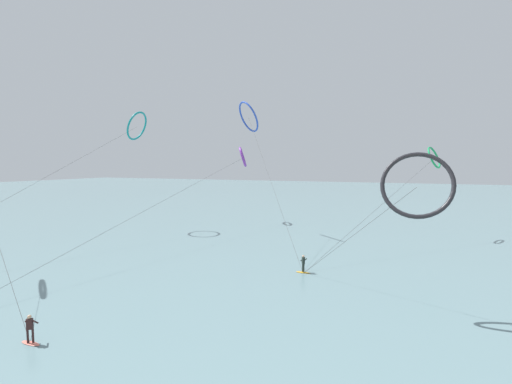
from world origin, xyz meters
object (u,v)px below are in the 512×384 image
(surfer_coral, at_px, (30,331))
(kite_charcoal, at_px, (417,185))
(kite_emerald, at_px, (434,158))
(kite_violet, at_px, (242,157))
(surfer_amber, at_px, (303,265))
(kite_cobalt, at_px, (249,117))
(kite_teal, at_px, (137,126))

(surfer_coral, bearing_deg, kite_charcoal, 3.04)
(kite_emerald, bearing_deg, kite_violet, 104.65)
(kite_emerald, bearing_deg, surfer_amber, 172.56)
(kite_charcoal, distance_m, kite_emerald, 29.43)
(kite_charcoal, height_order, kite_violet, kite_violet)
(surfer_coral, xyz_separation_m, kite_emerald, (22.79, 42.33, 10.33))
(surfer_coral, bearing_deg, kite_cobalt, 63.84)
(surfer_coral, height_order, kite_violet, kite_violet)
(surfer_coral, distance_m, kite_cobalt, 39.86)
(surfer_amber, bearing_deg, kite_emerald, -65.53)
(kite_charcoal, bearing_deg, kite_teal, 154.82)
(surfer_amber, distance_m, kite_violet, 33.52)
(surfer_coral, xyz_separation_m, surfer_amber, (10.75, 19.25, 0.00))
(kite_emerald, height_order, kite_violet, kite_violet)
(surfer_coral, xyz_separation_m, kite_cobalt, (-2.40, 36.26, 16.39))
(surfer_amber, bearing_deg, kite_teal, 29.22)
(kite_emerald, xyz_separation_m, kite_violet, (-30.34, 2.90, 0.35))
(surfer_coral, distance_m, kite_teal, 40.40)
(surfer_coral, xyz_separation_m, kite_teal, (-19.43, 31.93, 15.33))
(kite_cobalt, xyz_separation_m, kite_teal, (-17.02, -4.33, -1.06))
(kite_teal, xyz_separation_m, kite_violet, (11.87, 13.30, -4.65))
(kite_teal, bearing_deg, kite_emerald, 95.78)
(surfer_amber, height_order, kite_cobalt, kite_cobalt)
(kite_cobalt, xyz_separation_m, kite_charcoal, (22.58, -23.16, -8.29))
(kite_violet, bearing_deg, kite_charcoal, -161.76)
(kite_violet, bearing_deg, kite_teal, 115.68)
(kite_charcoal, relative_size, kite_emerald, 0.47)
(kite_cobalt, distance_m, kite_emerald, 26.61)
(kite_cobalt, distance_m, kite_teal, 17.60)
(surfer_amber, height_order, kite_violet, kite_violet)
(surfer_amber, xyz_separation_m, kite_violet, (-18.30, 25.98, 10.68))
(kite_cobalt, height_order, kite_charcoal, kite_cobalt)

